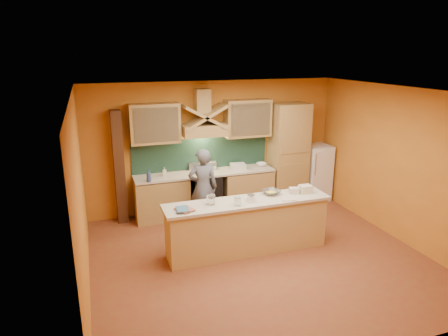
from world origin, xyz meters
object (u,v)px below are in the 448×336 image
object	(u,v)px
fridge	(316,172)
person	(203,188)
kitchen_scale	(251,198)
mixing_bowl	(271,192)
stove	(206,193)

from	to	relation	value
fridge	person	xyz separation A→B (m)	(-2.93, -0.62, 0.15)
kitchen_scale	mixing_bowl	world-z (taller)	kitchen_scale
mixing_bowl	kitchen_scale	bearing A→B (deg)	-155.50
stove	mixing_bowl	world-z (taller)	mixing_bowl
person	mixing_bowl	world-z (taller)	person
person	kitchen_scale	size ratio (longest dim) A/B	12.03
person	mixing_bowl	bearing A→B (deg)	139.21
stove	person	xyz separation A→B (m)	(-0.23, -0.62, 0.35)
fridge	person	world-z (taller)	person
person	kitchen_scale	world-z (taller)	person
fridge	mixing_bowl	xyz separation A→B (m)	(-1.99, -1.75, 0.33)
kitchen_scale	mixing_bowl	xyz separation A→B (m)	(0.48, 0.22, -0.02)
fridge	person	distance (m)	2.99
kitchen_scale	fridge	bearing A→B (deg)	62.73
stove	kitchen_scale	size ratio (longest dim) A/B	6.79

